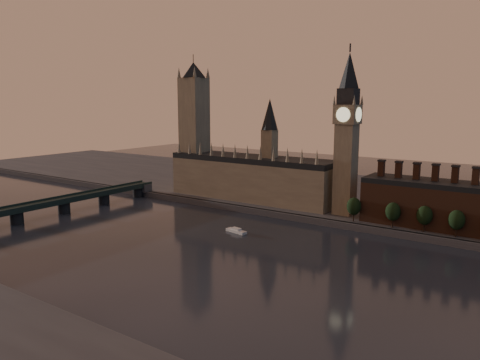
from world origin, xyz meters
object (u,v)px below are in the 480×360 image
(victoria_tower, at_px, (194,123))
(big_ben, at_px, (347,132))
(westminster_bridge, at_px, (37,208))
(river_boat, at_px, (236,231))

(victoria_tower, bearing_deg, big_ben, -2.20)
(victoria_tower, distance_m, westminster_bridge, 133.21)
(victoria_tower, xyz_separation_m, river_boat, (89.76, -69.33, -58.03))
(river_boat, bearing_deg, big_ben, 68.43)
(victoria_tower, xyz_separation_m, big_ben, (130.00, -5.00, -2.26))
(westminster_bridge, bearing_deg, river_boat, 21.19)
(victoria_tower, bearing_deg, westminster_bridge, -106.56)
(westminster_bridge, distance_m, river_boat, 133.96)
(victoria_tower, height_order, big_ben, victoria_tower)
(big_ben, distance_m, westminster_bridge, 205.83)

